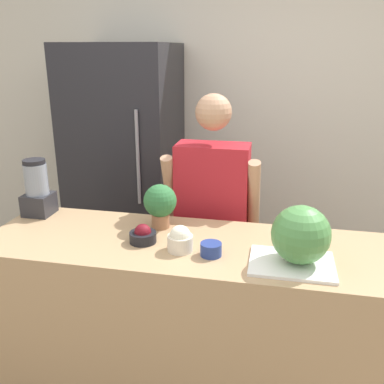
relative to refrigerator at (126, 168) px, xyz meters
The scene contains 11 objects.
wall_back 0.96m from the refrigerator, 28.05° to the left, with size 8.00×0.06×2.60m.
counter_island 1.53m from the refrigerator, 57.64° to the right, with size 2.04×0.64×0.93m.
refrigerator is the anchor object (origin of this frame).
person 1.06m from the refrigerator, 41.03° to the right, with size 0.56×0.26×1.59m.
cutting_board 1.85m from the refrigerator, 47.24° to the right, with size 0.36×0.28×0.01m.
watermelon 1.86m from the refrigerator, 46.30° to the right, with size 0.25×0.25×0.25m.
bowl_cherries 1.38m from the refrigerator, 66.46° to the right, with size 0.13×0.13×0.09m.
bowl_cream 1.52m from the refrigerator, 60.38° to the right, with size 0.12×0.12×0.12m.
bowl_small_blue 1.61m from the refrigerator, 56.16° to the right, with size 0.10×0.10×0.06m.
blender 1.05m from the refrigerator, 97.46° to the right, with size 0.15×0.15×0.32m.
potted_plant 1.23m from the refrigerator, 61.40° to the right, with size 0.17×0.17×0.23m.
Camera 1 is at (0.39, -1.52, 1.83)m, focal length 40.00 mm.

